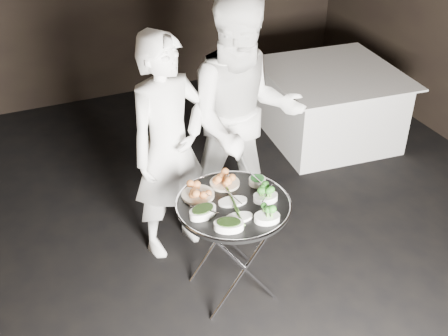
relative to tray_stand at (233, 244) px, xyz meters
name	(u,v)px	position (x,y,z in m)	size (l,w,h in m)	color
floor	(223,295)	(-0.08, -0.01, -0.45)	(6.00, 7.00, 0.05)	black
tray_stand	(233,244)	(0.00, 0.00, 0.00)	(0.51, 0.43, 0.75)	silver
serving_tray	(233,205)	(0.00, 0.00, 0.34)	(0.75, 0.75, 0.04)	black
potato_plate_a	(198,192)	(-0.18, 0.17, 0.38)	(0.22, 0.22, 0.08)	beige
potato_plate_b	(225,180)	(0.04, 0.22, 0.38)	(0.21, 0.21, 0.07)	beige
greens_bowl	(257,180)	(0.24, 0.14, 0.38)	(0.12, 0.12, 0.07)	white
asparagus_plate_a	(233,201)	(0.00, 0.01, 0.36)	(0.20, 0.13, 0.04)	white
asparagus_plate_b	(239,217)	(-0.03, -0.16, 0.36)	(0.19, 0.12, 0.04)	white
spinach_bowl_a	(203,211)	(-0.23, -0.04, 0.38)	(0.21, 0.16, 0.08)	white
spinach_bowl_b	(229,224)	(-0.13, -0.22, 0.38)	(0.21, 0.18, 0.08)	white
broccoli_bowl_a	(265,196)	(0.21, -0.05, 0.38)	(0.18, 0.14, 0.07)	white
broccoli_bowl_b	(267,217)	(0.12, -0.24, 0.38)	(0.19, 0.15, 0.07)	white
serving_utensils	(231,191)	(0.02, 0.07, 0.40)	(0.59, 0.42, 0.01)	silver
waiter_left	(169,149)	(-0.21, 0.66, 0.44)	(0.63, 0.41, 1.73)	white
waiter_right	(244,119)	(0.40, 0.70, 0.53)	(0.92, 0.72, 1.90)	white
dining_table	(330,105)	(1.80, 1.61, -0.05)	(1.28, 1.28, 0.73)	white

